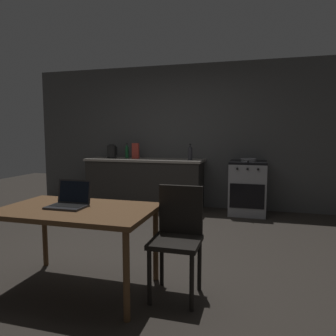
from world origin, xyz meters
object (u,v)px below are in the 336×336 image
(stove_oven, at_px, (248,188))
(dining_table, at_px, (77,216))
(bottle, at_px, (190,152))
(chair, at_px, (178,232))
(cereal_box, at_px, (136,151))
(electric_kettle, at_px, (112,152))
(bottle_b, at_px, (127,151))
(frying_pan, at_px, (248,160))
(laptop, at_px, (69,202))

(stove_oven, relative_size, dining_table, 0.69)
(bottle, bearing_deg, chair, -80.38)
(stove_oven, distance_m, cereal_box, 2.11)
(electric_kettle, relative_size, bottle_b, 0.92)
(electric_kettle, bearing_deg, bottle_b, 16.24)
(bottle, height_order, cereal_box, same)
(dining_table, relative_size, frying_pan, 2.97)
(chair, relative_size, frying_pan, 2.06)
(electric_kettle, xyz_separation_m, bottle_b, (0.27, 0.08, 0.01))
(stove_oven, distance_m, dining_table, 3.37)
(laptop, bearing_deg, cereal_box, 115.14)
(electric_kettle, bearing_deg, cereal_box, 2.43)
(laptop, bearing_deg, electric_kettle, 123.41)
(dining_table, xyz_separation_m, frying_pan, (1.34, 3.06, 0.27))
(laptop, distance_m, electric_kettle, 3.25)
(cereal_box, bearing_deg, frying_pan, -1.35)
(dining_table, height_order, electric_kettle, electric_kettle)
(electric_kettle, distance_m, frying_pan, 2.50)
(chair, bearing_deg, dining_table, -166.27)
(chair, relative_size, bottle_b, 3.30)
(bottle, height_order, frying_pan, bottle)
(stove_oven, distance_m, bottle, 1.14)
(electric_kettle, bearing_deg, laptop, -70.88)
(dining_table, xyz_separation_m, electric_kettle, (-1.15, 3.08, 0.37))
(dining_table, relative_size, electric_kettle, 5.15)
(laptop, bearing_deg, frying_pan, 79.06)
(dining_table, bearing_deg, stove_oven, 66.45)
(cereal_box, bearing_deg, stove_oven, -0.64)
(stove_oven, relative_size, cereal_box, 3.17)
(chair, height_order, electric_kettle, electric_kettle)
(electric_kettle, height_order, frying_pan, electric_kettle)
(dining_table, relative_size, bottle_b, 4.75)
(dining_table, bearing_deg, frying_pan, 66.26)
(electric_kettle, relative_size, bottle, 0.90)
(dining_table, bearing_deg, bottle, 83.18)
(bottle, bearing_deg, bottle_b, 174.01)
(dining_table, distance_m, bottle_b, 3.31)
(bottle_b, bearing_deg, chair, -60.14)
(frying_pan, height_order, bottle_b, bottle_b)
(electric_kettle, distance_m, bottle, 1.51)
(chair, xyz_separation_m, cereal_box, (-1.53, 2.95, 0.51))
(electric_kettle, height_order, cereal_box, cereal_box)
(electric_kettle, bearing_deg, stove_oven, -0.06)
(stove_oven, distance_m, electric_kettle, 2.56)
(stove_oven, height_order, electric_kettle, electric_kettle)
(dining_table, relative_size, cereal_box, 4.63)
(frying_pan, xyz_separation_m, bottle_b, (-2.22, 0.11, 0.11))
(electric_kettle, xyz_separation_m, bottle, (1.51, -0.05, 0.01))
(chair, xyz_separation_m, bottle_b, (-1.73, 3.01, 0.50))
(bottle_b, bearing_deg, frying_pan, -2.78)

